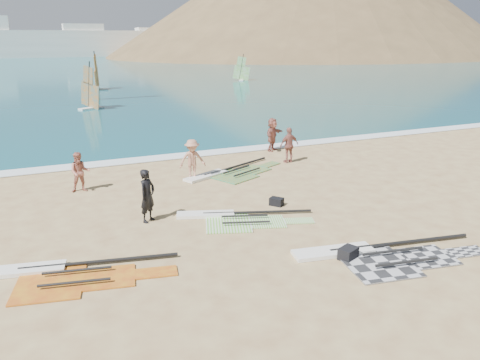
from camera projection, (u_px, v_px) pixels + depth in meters
name	position (u px, v px, depth m)	size (l,w,h in m)	color
ground	(291.00, 244.00, 14.75)	(300.00, 300.00, 0.00)	tan
sea	(55.00, 60.00, 130.24)	(300.00, 240.00, 0.06)	#0D4E60
surf_line	(179.00, 157.00, 25.51)	(300.00, 1.20, 0.04)	white
headland_main	(319.00, 55.00, 161.16)	(143.00, 143.00, 45.00)	olive
headland_minor	(380.00, 53.00, 183.37)	(70.00, 70.00, 28.00)	olive
rig_grey	(377.00, 255.00, 13.93)	(5.89, 2.78, 0.20)	#292A2C
rig_green	(233.00, 218.00, 16.72)	(4.78, 2.83, 0.19)	#66CB2B
rig_orange	(229.00, 173.00, 22.23)	(5.51, 3.50, 0.20)	orange
rig_red	(61.00, 274.00, 12.79)	(5.44, 2.65, 0.20)	#B53A18
gear_bag_near	(348.00, 253.00, 13.74)	(0.56, 0.41, 0.36)	black
gear_bag_far	(276.00, 202.00, 18.12)	(0.50, 0.35, 0.30)	black
person_wetsuit	(147.00, 196.00, 16.34)	(0.69, 0.46, 1.90)	black
beachgoer_left	(80.00, 172.00, 19.53)	(0.83, 0.65, 1.70)	#B56A58
beachgoer_mid	(192.00, 160.00, 21.15)	(1.21, 0.70, 1.87)	tan
beachgoer_back	(289.00, 145.00, 24.06)	(1.08, 0.45, 1.84)	#98584D
beachgoer_right	(272.00, 134.00, 26.58)	(1.75, 0.56, 1.89)	#9D5649
windsurfer_left	(90.00, 95.00, 41.73)	(2.36, 2.52, 4.24)	white
windsurfer_centre	(97.00, 79.00, 56.80)	(2.65, 3.03, 4.66)	white
windsurfer_right	(241.00, 73.00, 68.65)	(2.34, 2.17, 3.88)	white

